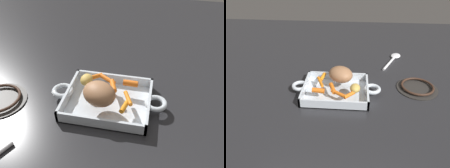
% 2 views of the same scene
% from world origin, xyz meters
% --- Properties ---
extents(ground_plane, '(2.27, 2.27, 0.00)m').
position_xyz_m(ground_plane, '(0.00, 0.00, 0.00)').
color(ground_plane, '#232326').
extents(roasting_dish, '(0.41, 0.25, 0.04)m').
position_xyz_m(roasting_dish, '(0.00, 0.00, 0.01)').
color(roasting_dish, silver).
rests_on(roasting_dish, ground_plane).
extents(pork_roast, '(0.15, 0.15, 0.07)m').
position_xyz_m(pork_roast, '(-0.02, -0.04, 0.08)').
color(pork_roast, '#9A6945').
rests_on(pork_roast, roasting_dish).
extents(baby_carrot_center_right, '(0.04, 0.07, 0.02)m').
position_xyz_m(baby_carrot_center_right, '(0.07, -0.01, 0.05)').
color(baby_carrot_center_right, orange).
rests_on(baby_carrot_center_right, roasting_dish).
extents(baby_carrot_short, '(0.07, 0.05, 0.02)m').
position_xyz_m(baby_carrot_short, '(-0.02, 0.08, 0.05)').
color(baby_carrot_short, orange).
rests_on(baby_carrot_short, roasting_dish).
extents(baby_carrot_long, '(0.06, 0.03, 0.02)m').
position_xyz_m(baby_carrot_long, '(0.07, 0.06, 0.05)').
color(baby_carrot_long, orange).
rests_on(baby_carrot_long, roasting_dish).
extents(baby_carrot_center_left, '(0.03, 0.06, 0.02)m').
position_xyz_m(baby_carrot_center_left, '(0.07, -0.06, 0.05)').
color(baby_carrot_center_left, orange).
rests_on(baby_carrot_center_left, roasting_dish).
extents(baby_carrot_northwest, '(0.05, 0.05, 0.02)m').
position_xyz_m(baby_carrot_northwest, '(-0.06, 0.08, 0.05)').
color(baby_carrot_northwest, orange).
rests_on(baby_carrot_northwest, roasting_dish).
extents(baby_carrot_southwest, '(0.04, 0.07, 0.02)m').
position_xyz_m(baby_carrot_southwest, '(0.01, 0.04, 0.05)').
color(baby_carrot_southwest, orange).
rests_on(baby_carrot_southwest, roasting_dish).
extents(potato_corner, '(0.05, 0.06, 0.04)m').
position_xyz_m(potato_corner, '(-0.09, 0.04, 0.06)').
color(potato_corner, gold).
rests_on(potato_corner, roasting_dish).
extents(stove_burner_rear, '(0.19, 0.19, 0.02)m').
position_xyz_m(stove_burner_rear, '(-0.39, -0.07, 0.01)').
color(stove_burner_rear, '#282623').
rests_on(stove_burner_rear, ground_plane).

